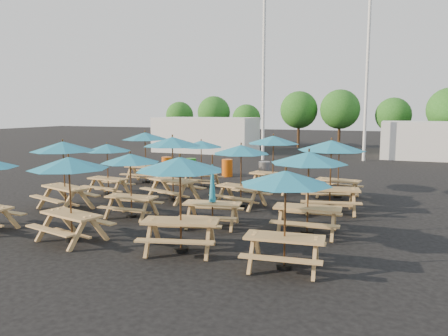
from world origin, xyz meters
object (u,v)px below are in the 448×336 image
at_px(picnic_unit_6, 172,145).
at_px(picnic_unit_1, 63,150).
at_px(picnic_unit_9, 212,197).
at_px(picnic_unit_14, 331,149).
at_px(waste_bin_1, 191,167).
at_px(picnic_unit_10, 241,153).
at_px(picnic_unit_2, 107,151).
at_px(waste_bin_0, 167,165).
at_px(waste_bin_3, 264,171).
at_px(picnic_unit_3, 145,139).
at_px(picnic_unit_8, 180,169).
at_px(waste_bin_2, 227,168).
at_px(picnic_unit_7, 201,147).
at_px(picnic_unit_13, 309,162).
at_px(picnic_unit_11, 273,143).
at_px(picnic_unit_15, 339,151).
at_px(picnic_unit_12, 286,183).
at_px(picnic_unit_5, 130,162).
at_px(picnic_unit_4, 69,168).

bearing_deg(picnic_unit_6, picnic_unit_1, -118.82).
xyz_separation_m(picnic_unit_9, picnic_unit_14, (2.99, 3.09, 1.25)).
bearing_deg(waste_bin_1, picnic_unit_14, -36.36).
bearing_deg(picnic_unit_10, picnic_unit_14, 19.26).
relative_size(picnic_unit_2, waste_bin_0, 2.35).
height_order(picnic_unit_14, waste_bin_3, picnic_unit_14).
xyz_separation_m(picnic_unit_3, waste_bin_0, (-0.56, 3.08, -1.64)).
xyz_separation_m(picnic_unit_8, waste_bin_2, (-3.24, 11.68, -1.59)).
bearing_deg(picnic_unit_7, picnic_unit_13, -48.31).
xyz_separation_m(picnic_unit_7, picnic_unit_11, (3.26, 0.06, 0.25)).
distance_m(picnic_unit_3, picnic_unit_11, 6.19).
height_order(picnic_unit_6, waste_bin_0, picnic_unit_6).
relative_size(picnic_unit_8, waste_bin_1, 2.91).
distance_m(picnic_unit_7, picnic_unit_15, 5.96).
xyz_separation_m(picnic_unit_2, picnic_unit_14, (8.76, 0.23, 0.31)).
distance_m(picnic_unit_7, waste_bin_2, 3.62).
bearing_deg(picnic_unit_10, picnic_unit_7, 148.06).
relative_size(picnic_unit_8, waste_bin_0, 2.91).
distance_m(picnic_unit_13, waste_bin_3, 9.71).
bearing_deg(picnic_unit_13, picnic_unit_6, 150.97).
relative_size(picnic_unit_11, picnic_unit_14, 0.96).
distance_m(picnic_unit_3, picnic_unit_9, 8.57).
bearing_deg(picnic_unit_1, picnic_unit_12, -0.56).
xyz_separation_m(picnic_unit_3, picnic_unit_15, (8.90, -0.33, -0.22)).
relative_size(picnic_unit_2, picnic_unit_3, 0.87).
bearing_deg(picnic_unit_14, picnic_unit_10, 173.84).
bearing_deg(picnic_unit_7, picnic_unit_10, -50.09).
distance_m(picnic_unit_5, picnic_unit_10, 3.91).
relative_size(picnic_unit_2, waste_bin_1, 2.35).
distance_m(picnic_unit_9, picnic_unit_10, 3.02).
bearing_deg(picnic_unit_6, waste_bin_1, 127.77).
height_order(picnic_unit_10, waste_bin_1, picnic_unit_10).
relative_size(picnic_unit_5, picnic_unit_9, 0.97).
xyz_separation_m(picnic_unit_4, picnic_unit_6, (0.05, 5.57, 0.17)).
xyz_separation_m(picnic_unit_7, picnic_unit_8, (3.19, -8.33, 0.21)).
height_order(picnic_unit_4, picnic_unit_6, picnic_unit_6).
relative_size(picnic_unit_6, picnic_unit_13, 1.20).
height_order(picnic_unit_11, waste_bin_2, picnic_unit_11).
distance_m(picnic_unit_4, picnic_unit_8, 3.07).
distance_m(picnic_unit_12, picnic_unit_14, 5.75).
distance_m(picnic_unit_2, picnic_unit_5, 4.03).
xyz_separation_m(picnic_unit_1, picnic_unit_2, (-0.12, 2.62, -0.24)).
bearing_deg(waste_bin_2, waste_bin_1, -171.33).
height_order(picnic_unit_10, picnic_unit_14, picnic_unit_14).
xyz_separation_m(picnic_unit_8, picnic_unit_14, (2.81, 5.51, 0.09)).
bearing_deg(picnic_unit_8, picnic_unit_6, 105.20).
height_order(picnic_unit_4, picnic_unit_7, picnic_unit_4).
distance_m(picnic_unit_4, picnic_unit_13, 6.35).
xyz_separation_m(picnic_unit_4, waste_bin_0, (-3.63, 11.83, -1.51)).
height_order(picnic_unit_3, picnic_unit_15, picnic_unit_3).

